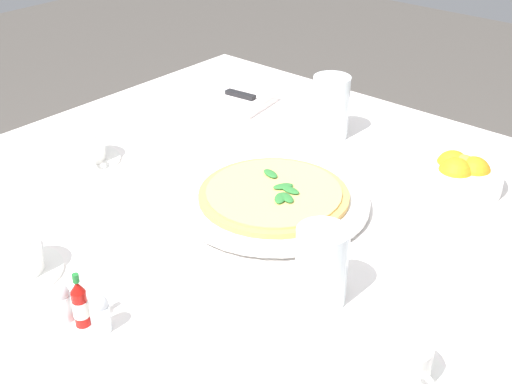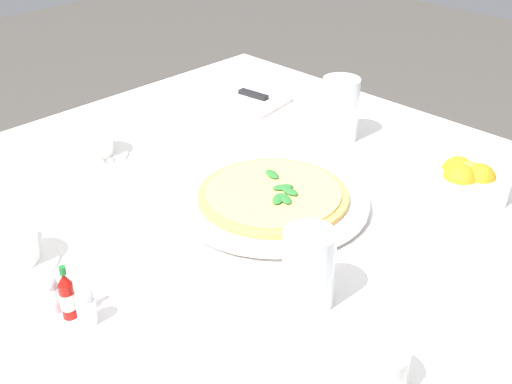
{
  "view_description": "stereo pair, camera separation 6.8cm",
  "coord_description": "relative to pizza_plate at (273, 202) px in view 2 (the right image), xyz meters",
  "views": [
    {
      "loc": [
        -0.69,
        0.75,
        1.36
      ],
      "look_at": [
        -0.03,
        -0.01,
        0.77
      ],
      "focal_mm": 47.17,
      "sensor_mm": 36.0,
      "label": 1
    },
    {
      "loc": [
        -0.74,
        0.71,
        1.36
      ],
      "look_at": [
        -0.03,
        -0.01,
        0.77
      ],
      "focal_mm": 47.17,
      "sensor_mm": 36.0,
      "label": 2
    }
  ],
  "objects": [
    {
      "name": "pizza_plate",
      "position": [
        0.0,
        0.0,
        0.0
      ],
      "size": [
        0.33,
        0.33,
        0.02
      ],
      "color": "white",
      "rests_on": "dining_table"
    },
    {
      "name": "coffee_cup_far_right",
      "position": [
        -0.37,
        0.22,
        0.02
      ],
      "size": [
        0.13,
        0.13,
        0.06
      ],
      "color": "white",
      "rests_on": "dining_table"
    },
    {
      "name": "salt_shaker",
      "position": [
        0.03,
        0.41,
        0.01
      ],
      "size": [
        0.03,
        0.03,
        0.06
      ],
      "color": "white",
      "rests_on": "dining_table"
    },
    {
      "name": "dinner_knife",
      "position": [
        0.39,
        -0.29,
        0.01
      ],
      "size": [
        0.2,
        0.04,
        0.01
      ],
      "rotation": [
        0.0,
        0.0,
        0.12
      ],
      "color": "silver",
      "rests_on": "napkin_folded"
    },
    {
      "name": "napkin_folded",
      "position": [
        0.39,
        -0.29,
        -0.0
      ],
      "size": [
        0.24,
        0.16,
        0.02
      ],
      "rotation": [
        0.0,
        0.0,
        0.16
      ],
      "color": "silver",
      "rests_on": "dining_table"
    },
    {
      "name": "water_glass_left_edge",
      "position": [
        0.09,
        -0.29,
        0.05
      ],
      "size": [
        0.08,
        0.08,
        0.13
      ],
      "color": "white",
      "rests_on": "dining_table"
    },
    {
      "name": "hot_sauce_bottle",
      "position": [
        -0.0,
        0.4,
        0.02
      ],
      "size": [
        0.02,
        0.02,
        0.08
      ],
      "color": "#B7140F",
      "rests_on": "dining_table"
    },
    {
      "name": "coffee_cup_right_edge",
      "position": [
        0.38,
        0.11,
        0.02
      ],
      "size": [
        0.13,
        0.13,
        0.07
      ],
      "color": "white",
      "rests_on": "dining_table"
    },
    {
      "name": "coffee_cup_far_left",
      "position": [
        0.17,
        0.39,
        0.02
      ],
      "size": [
        0.13,
        0.13,
        0.07
      ],
      "color": "white",
      "rests_on": "dining_table"
    },
    {
      "name": "pizza",
      "position": [
        -0.0,
        -0.0,
        0.01
      ],
      "size": [
        0.26,
        0.26,
        0.02
      ],
      "color": "tan",
      "rests_on": "pizza_plate"
    },
    {
      "name": "citrus_bowl",
      "position": [
        -0.21,
        -0.27,
        0.02
      ],
      "size": [
        0.15,
        0.15,
        0.07
      ],
      "color": "white",
      "rests_on": "dining_table"
    },
    {
      "name": "water_glass_center_back",
      "position": [
        -0.21,
        0.15,
        0.04
      ],
      "size": [
        0.07,
        0.07,
        0.11
      ],
      "color": "white",
      "rests_on": "dining_table"
    },
    {
      "name": "pepper_shaker",
      "position": [
        -0.03,
        0.39,
        0.01
      ],
      "size": [
        0.03,
        0.03,
        0.06
      ],
      "color": "white",
      "rests_on": "dining_table"
    },
    {
      "name": "dining_table",
      "position": [
        0.07,
        0.02,
        -0.15
      ],
      "size": [
        1.11,
        1.11,
        0.75
      ],
      "color": "white",
      "rests_on": "ground_plane"
    }
  ]
}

